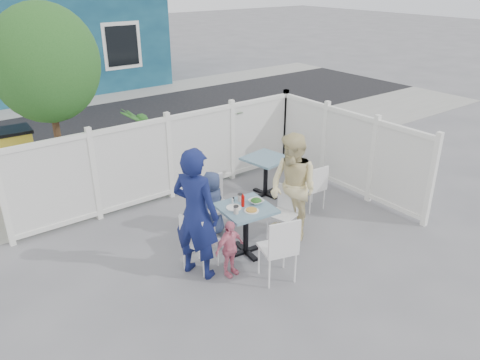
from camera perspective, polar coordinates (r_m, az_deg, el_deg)
ground at (r=7.36m, az=0.37°, el=-8.81°), size 80.00×80.00×0.00m
near_sidewalk at (r=10.28m, az=-12.62°, el=0.67°), size 24.00×2.60×0.01m
street at (r=13.56m, az=-19.39°, el=5.62°), size 24.00×5.00×0.01m
far_sidewalk at (r=16.44m, az=-22.97°, el=8.20°), size 24.00×1.60×0.01m
fence_back at (r=8.86m, az=-8.59°, el=2.57°), size 5.86×0.08×1.60m
fence_right at (r=9.29m, az=12.94°, el=3.25°), size 0.08×3.66×1.60m
tree at (r=8.59m, az=-22.62°, el=12.91°), size 1.80×1.62×3.59m
utility_cabinet at (r=9.61m, az=-25.74°, el=1.38°), size 0.75×0.56×1.34m
potted_shrub_a at (r=9.35m, az=-11.83°, el=3.64°), size 1.12×1.12×1.61m
potted_shrub_b at (r=10.12m, az=-2.51°, el=5.18°), size 1.70×1.67×1.43m
main_table at (r=7.05m, az=0.72°, el=-4.60°), size 0.82×0.82×0.79m
spare_table at (r=8.92m, az=3.17°, el=1.70°), size 0.84×0.84×0.78m
chair_left at (r=6.70m, az=-5.28°, el=-7.15°), size 0.52×0.53×0.92m
chair_right at (r=7.57m, az=5.48°, el=-3.48°), size 0.48×0.48×0.87m
chair_back at (r=7.70m, az=-3.04°, el=-2.45°), size 0.45×0.44×0.96m
chair_near at (r=6.45m, az=4.94°, el=-7.97°), size 0.56×0.55×1.01m
chair_spare at (r=8.48m, az=9.14°, el=-0.57°), size 0.41×0.40×0.86m
man at (r=6.44m, az=-5.41°, el=-4.13°), size 0.71×0.83×1.93m
woman at (r=7.42m, az=6.47°, el=-0.95°), size 0.70×0.88×1.75m
boy at (r=7.62m, az=-3.42°, el=-2.87°), size 0.62×0.50×1.09m
toddler at (r=6.65m, az=-1.29°, el=-8.35°), size 0.53×0.27×0.86m
plate_main at (r=6.84m, az=1.41°, el=-3.77°), size 0.22×0.22×0.01m
plate_side at (r=6.93m, az=-0.76°, el=-3.39°), size 0.23×0.23×0.02m
salad_bowl at (r=7.07m, az=1.98°, el=-2.63°), size 0.22×0.22×0.05m
coffee_cup_a at (r=6.76m, az=-0.49°, el=-3.69°), size 0.07×0.07×0.11m
coffee_cup_b at (r=7.11m, az=0.01°, el=-2.18°), size 0.07×0.07×0.11m
ketchup_bottle at (r=6.94m, az=0.35°, el=-2.60°), size 0.05×0.05×0.17m
salt_shaker at (r=7.06m, az=-0.92°, el=-2.58°), size 0.03×0.03×0.07m
pepper_shaker at (r=7.12m, az=-0.81°, el=-2.36°), size 0.03×0.03×0.07m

